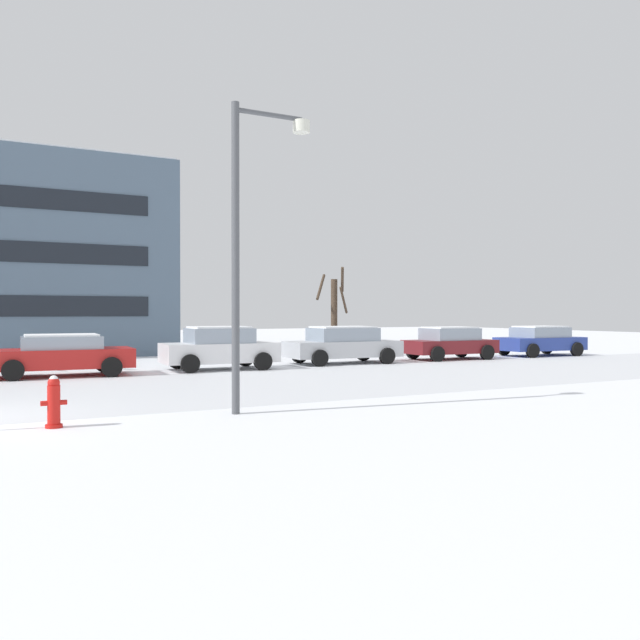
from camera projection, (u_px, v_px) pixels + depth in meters
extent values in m
cylinder|color=red|center=(54.00, 426.00, 11.64)|extent=(0.30, 0.30, 0.06)
cylinder|color=red|center=(54.00, 405.00, 11.64)|extent=(0.22, 0.22, 0.69)
sphere|color=red|center=(54.00, 383.00, 11.63)|extent=(0.21, 0.21, 0.21)
cylinder|color=red|center=(44.00, 403.00, 11.56)|extent=(0.12, 0.09, 0.09)
cylinder|color=red|center=(63.00, 402.00, 11.71)|extent=(0.12, 0.09, 0.09)
sphere|color=white|center=(54.00, 380.00, 11.63)|extent=(0.15, 0.15, 0.15)
cylinder|color=#4C4F54|center=(236.00, 258.00, 13.18)|extent=(0.16, 0.16, 6.25)
cylinder|color=#4C4F54|center=(269.00, 115.00, 13.48)|extent=(1.47, 0.10, 0.10)
cylinder|color=silver|center=(301.00, 127.00, 13.83)|extent=(0.36, 0.36, 0.25)
cube|color=red|center=(62.00, 358.00, 20.94)|extent=(4.42, 2.06, 0.61)
cube|color=#8C99A8|center=(61.00, 342.00, 20.94)|extent=(2.46, 1.83, 0.40)
cube|color=white|center=(61.00, 335.00, 20.93)|extent=(2.24, 1.69, 0.06)
cylinder|color=black|center=(104.00, 363.00, 22.41)|extent=(0.65, 0.25, 0.64)
cylinder|color=black|center=(112.00, 367.00, 20.68)|extent=(0.65, 0.25, 0.64)
cylinder|color=black|center=(13.00, 366.00, 21.21)|extent=(0.65, 0.25, 0.64)
cylinder|color=black|center=(13.00, 370.00, 19.48)|extent=(0.65, 0.25, 0.64)
cube|color=white|center=(219.00, 352.00, 23.40)|extent=(4.06, 2.07, 0.68)
cube|color=#8C99A8|center=(219.00, 336.00, 23.39)|extent=(2.26, 1.83, 0.53)
cube|color=white|center=(219.00, 327.00, 23.39)|extent=(2.06, 1.69, 0.06)
cylinder|color=black|center=(245.00, 358.00, 24.83)|extent=(0.65, 0.25, 0.64)
cylinder|color=black|center=(263.00, 361.00, 23.08)|extent=(0.65, 0.25, 0.64)
cylinder|color=black|center=(177.00, 360.00, 23.73)|extent=(0.65, 0.25, 0.64)
cylinder|color=black|center=(190.00, 364.00, 21.98)|extent=(0.65, 0.25, 0.64)
cube|color=silver|center=(343.00, 349.00, 26.16)|extent=(4.59, 2.10, 0.63)
cube|color=#8C99A8|center=(343.00, 334.00, 26.16)|extent=(2.56, 1.85, 0.52)
cube|color=white|center=(343.00, 327.00, 26.15)|extent=(2.33, 1.71, 0.06)
cylinder|color=black|center=(363.00, 353.00, 27.66)|extent=(0.65, 0.25, 0.64)
cylinder|color=black|center=(387.00, 356.00, 25.92)|extent=(0.65, 0.25, 0.64)
cylinder|color=black|center=(299.00, 355.00, 26.42)|extent=(0.65, 0.25, 0.64)
cylinder|color=black|center=(320.00, 358.00, 24.67)|extent=(0.65, 0.25, 0.64)
cube|color=maroon|center=(450.00, 347.00, 28.49)|extent=(4.05, 1.94, 0.57)
cube|color=#8C99A8|center=(450.00, 334.00, 28.48)|extent=(2.26, 1.72, 0.51)
cube|color=white|center=(450.00, 327.00, 28.48)|extent=(2.05, 1.58, 0.06)
cylinder|color=black|center=(461.00, 350.00, 29.86)|extent=(0.65, 0.25, 0.64)
cylinder|color=black|center=(487.00, 352.00, 28.23)|extent=(0.65, 0.25, 0.64)
cylinder|color=black|center=(413.00, 352.00, 28.76)|extent=(0.65, 0.25, 0.64)
cylinder|color=black|center=(437.00, 354.00, 27.13)|extent=(0.65, 0.25, 0.64)
cube|color=#283D93|center=(540.00, 344.00, 30.85)|extent=(4.19, 2.04, 0.60)
cube|color=#8C99A8|center=(540.00, 332.00, 30.84)|extent=(2.34, 1.81, 0.47)
cube|color=white|center=(540.00, 327.00, 30.84)|extent=(2.13, 1.67, 0.06)
cylinder|color=black|center=(547.00, 347.00, 32.28)|extent=(0.65, 0.25, 0.64)
cylinder|color=black|center=(577.00, 349.00, 30.56)|extent=(0.65, 0.25, 0.64)
cylinder|color=black|center=(504.00, 349.00, 31.14)|extent=(0.65, 0.25, 0.64)
cylinder|color=black|center=(533.00, 351.00, 29.43)|extent=(0.65, 0.25, 0.64)
cylinder|color=#423326|center=(334.00, 318.00, 29.86)|extent=(0.30, 0.30, 3.54)
cylinder|color=#423326|center=(321.00, 287.00, 30.00)|extent=(0.99, 1.08, 1.23)
cylinder|color=#423326|center=(342.00, 280.00, 29.83)|extent=(0.52, 0.81, 1.12)
cylinder|color=#423326|center=(344.00, 300.00, 29.70)|extent=(0.80, 0.74, 1.20)
cube|color=black|center=(3.00, 306.00, 27.52)|extent=(12.09, 0.04, 0.90)
cube|color=black|center=(3.00, 251.00, 27.49)|extent=(12.09, 0.04, 0.90)
cube|color=black|center=(2.00, 196.00, 27.46)|extent=(12.09, 0.04, 0.90)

